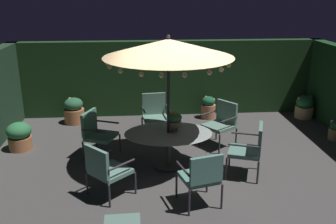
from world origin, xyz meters
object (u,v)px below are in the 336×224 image
at_px(centerpiece_planter, 174,120).
at_px(patio_chair_southeast, 155,113).
at_px(potted_plant_back_right, 19,136).
at_px(potted_plant_back_center, 208,107).
at_px(potted_plant_back_left, 336,130).
at_px(potted_plant_right_far, 74,111).
at_px(patio_umbrella, 168,48).
at_px(patio_chair_southwest, 106,168).
at_px(patio_chair_northeast, 250,147).
at_px(potted_plant_front_corner, 305,107).
at_px(patio_chair_east, 222,121).
at_px(patio_chair_south, 97,131).
at_px(patio_chair_north, 202,175).
at_px(patio_dining_table, 168,139).

relative_size(centerpiece_planter, patio_chair_southeast, 0.39).
relative_size(centerpiece_planter, potted_plant_back_right, 0.65).
bearing_deg(potted_plant_back_center, potted_plant_back_left, -33.03).
bearing_deg(potted_plant_right_far, patio_umbrella, -50.06).
height_order(patio_chair_southwest, potted_plant_back_center, patio_chair_southwest).
xyz_separation_m(patio_chair_northeast, potted_plant_front_corner, (2.45, 3.12, -0.28)).
distance_m(patio_umbrella, patio_chair_northeast, 2.35).
xyz_separation_m(centerpiece_planter, patio_chair_east, (1.14, 0.85, -0.36)).
bearing_deg(potted_plant_right_far, potted_plant_front_corner, -0.81).
height_order(patio_umbrella, potted_plant_back_center, patio_umbrella).
xyz_separation_m(centerpiece_planter, patio_chair_southeast, (-0.31, 1.47, -0.35)).
xyz_separation_m(potted_plant_back_center, potted_plant_front_corner, (2.61, -0.19, 0.01)).
bearing_deg(potted_plant_right_far, patio_chair_southeast, -28.92).
bearing_deg(patio_chair_northeast, patio_chair_south, 159.29).
bearing_deg(potted_plant_right_far, patio_chair_northeast, -40.70).
xyz_separation_m(patio_umbrella, patio_chair_north, (0.41, -1.50, -1.77)).
relative_size(patio_chair_southeast, patio_chair_southwest, 1.09).
relative_size(patio_chair_north, potted_plant_front_corner, 1.56).
relative_size(patio_dining_table, centerpiece_planter, 4.28).
height_order(patio_chair_south, potted_plant_front_corner, patio_chair_south).
bearing_deg(patio_chair_southeast, centerpiece_planter, -78.19).
height_order(patio_chair_southwest, potted_plant_front_corner, patio_chair_southwest).
distance_m(patio_chair_northeast, potted_plant_back_center, 3.33).
height_order(patio_umbrella, potted_plant_back_right, patio_umbrella).
distance_m(centerpiece_planter, potted_plant_back_left, 4.06).
xyz_separation_m(potted_plant_right_far, potted_plant_back_right, (-0.92, -1.62, -0.02)).
xyz_separation_m(patio_chair_east, potted_plant_back_center, (0.06, 1.87, -0.28)).
bearing_deg(patio_chair_east, patio_chair_southwest, -140.12).
height_order(centerpiece_planter, patio_chair_southeast, centerpiece_planter).
relative_size(centerpiece_planter, potted_plant_right_far, 0.59).
bearing_deg(patio_chair_southeast, potted_plant_back_right, -170.81).
height_order(centerpiece_planter, potted_plant_right_far, centerpiece_planter).
height_order(patio_chair_north, patio_chair_south, patio_chair_south).
bearing_deg(patio_umbrella, centerpiece_planter, 32.07).
bearing_deg(centerpiece_planter, patio_dining_table, -147.92).
height_order(patio_dining_table, patio_chair_southwest, patio_chair_southwest).
bearing_deg(potted_plant_back_right, centerpiece_planter, -16.77).
relative_size(patio_chair_east, patio_chair_southeast, 0.97).
xyz_separation_m(patio_chair_south, potted_plant_back_right, (-1.73, 0.48, -0.24)).
bearing_deg(patio_dining_table, potted_plant_front_corner, 33.58).
height_order(patio_chair_north, patio_chair_southeast, patio_chair_southeast).
bearing_deg(potted_plant_back_left, patio_chair_southeast, 173.16).
height_order(patio_chair_northeast, potted_plant_back_right, patio_chair_northeast).
distance_m(patio_dining_table, patio_chair_southeast, 1.56).
bearing_deg(patio_chair_south, patio_chair_southeast, 37.43).
xyz_separation_m(patio_chair_southwest, potted_plant_back_right, (-2.04, 2.14, -0.22)).
bearing_deg(potted_plant_front_corner, patio_chair_north, -130.60).
bearing_deg(patio_chair_south, patio_chair_north, -48.42).
height_order(patio_chair_northeast, potted_plant_back_left, patio_chair_northeast).
distance_m(patio_chair_north, patio_chair_southwest, 1.60).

